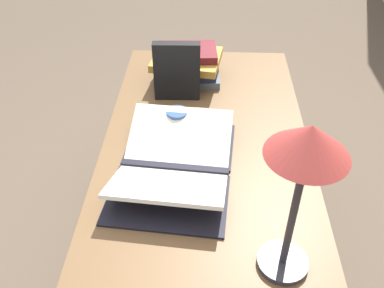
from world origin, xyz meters
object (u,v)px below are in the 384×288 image
object	(u,v)px
book_standing_upright	(176,72)
book_stack_tall	(186,64)
coffee_mug	(176,121)
reading_lamp	(303,160)
open_book	(173,164)

from	to	relation	value
book_standing_upright	book_stack_tall	bearing A→B (deg)	166.36
coffee_mug	book_standing_upright	bearing A→B (deg)	-176.23
book_standing_upright	reading_lamp	world-z (taller)	reading_lamp
open_book	book_standing_upright	bearing A→B (deg)	-172.24
book_standing_upright	coffee_mug	world-z (taller)	book_standing_upright
book_stack_tall	reading_lamp	size ratio (longest dim) A/B	0.67
reading_lamp	book_stack_tall	bearing A→B (deg)	-162.32
book_stack_tall	reading_lamp	xyz separation A→B (m)	(0.90, 0.29, 0.28)
reading_lamp	book_standing_upright	bearing A→B (deg)	-157.31
coffee_mug	open_book	bearing A→B (deg)	1.46
book_standing_upright	coffee_mug	xyz separation A→B (m)	(0.21, 0.01, -0.07)
open_book	coffee_mug	world-z (taller)	open_book
open_book	coffee_mug	distance (m)	0.21
reading_lamp	open_book	bearing A→B (deg)	-138.56
open_book	reading_lamp	world-z (taller)	reading_lamp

